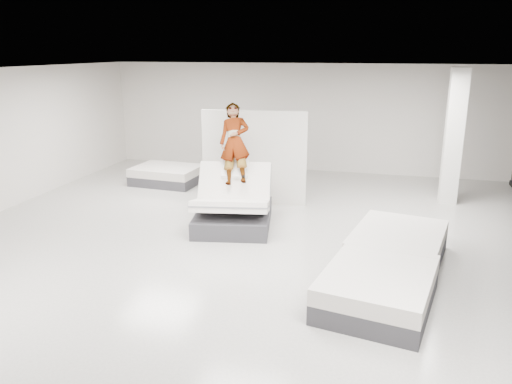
% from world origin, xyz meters
% --- Properties ---
extents(room, '(14.00, 14.04, 3.20)m').
position_xyz_m(room, '(0.00, 0.00, 1.60)').
color(room, beige).
rests_on(room, ground).
extents(hero_bed, '(1.85, 2.25, 1.37)m').
position_xyz_m(hero_bed, '(-0.52, 1.55, 0.41)').
color(hero_bed, '#323237').
rests_on(hero_bed, floor).
extents(person, '(0.95, 1.85, 1.21)m').
position_xyz_m(person, '(-0.59, 1.89, 1.33)').
color(person, slate).
rests_on(person, hero_bed).
extents(remote, '(0.07, 0.15, 0.08)m').
position_xyz_m(remote, '(-0.31, 1.59, 1.10)').
color(remote, black).
rests_on(remote, person).
extents(divider_panel, '(2.46, 0.42, 2.24)m').
position_xyz_m(divider_panel, '(-0.51, 3.19, 1.12)').
color(divider_panel, silver).
rests_on(divider_panel, floor).
extents(flat_bed_right_far, '(1.82, 2.20, 0.54)m').
position_xyz_m(flat_bed_right_far, '(2.79, 0.61, 0.27)').
color(flat_bed_right_far, '#323237').
rests_on(flat_bed_right_far, floor).
extents(flat_bed_right_near, '(1.80, 2.19, 0.54)m').
position_xyz_m(flat_bed_right_near, '(2.49, -1.16, 0.27)').
color(flat_bed_right_near, '#323237').
rests_on(flat_bed_right_near, floor).
extents(flat_bed_left_far, '(1.84, 1.43, 0.48)m').
position_xyz_m(flat_bed_left_far, '(-3.33, 4.39, 0.24)').
color(flat_bed_left_far, '#323237').
rests_on(flat_bed_left_far, floor).
extents(column, '(0.40, 0.40, 3.20)m').
position_xyz_m(column, '(4.00, 4.50, 1.60)').
color(column, white).
rests_on(column, floor).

